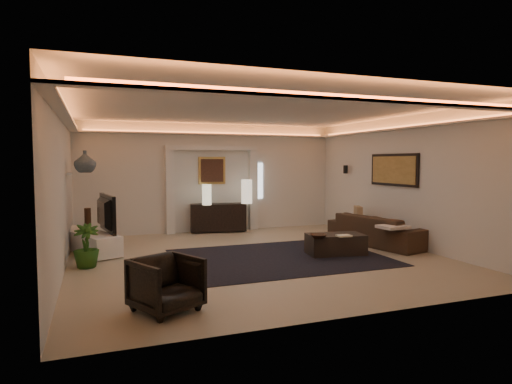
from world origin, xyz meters
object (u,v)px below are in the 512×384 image
object	(u,v)px
sofa	(377,230)
armchair	(166,284)
console	(218,217)
coffee_table	(335,244)

from	to	relation	value
sofa	armchair	world-z (taller)	armchair
console	armchair	xyz separation A→B (m)	(-2.27, -5.75, -0.05)
sofa	coffee_table	bearing A→B (deg)	98.56
sofa	console	bearing A→B (deg)	31.01
console	coffee_table	world-z (taller)	console
console	armchair	bearing A→B (deg)	-102.43
console	armchair	world-z (taller)	console
console	coffee_table	xyz separation A→B (m)	(1.48, -3.57, -0.20)
sofa	coffee_table	distance (m)	1.54
coffee_table	console	bearing A→B (deg)	121.75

